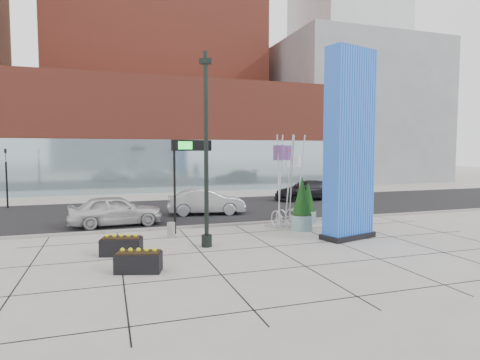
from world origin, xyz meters
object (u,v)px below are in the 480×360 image
object	(u,v)px
public_art_sculpture	(286,202)
concrete_bollard	(171,230)
overhead_street_sign	(190,153)
car_white_west	(116,211)
car_silver_mid	(206,202)
lamp_post	(206,168)
blue_pylon	(349,148)

from	to	relation	value
public_art_sculpture	concrete_bollard	xyz separation A→B (m)	(-6.21, -1.00, -0.91)
public_art_sculpture	concrete_bollard	bearing A→B (deg)	173.38
overhead_street_sign	car_white_west	bearing A→B (deg)	121.27
concrete_bollard	car_silver_mid	world-z (taller)	car_silver_mid
lamp_post	public_art_sculpture	distance (m)	6.29
concrete_bollard	overhead_street_sign	xyz separation A→B (m)	(1.07, 0.80, 3.49)
public_art_sculpture	overhead_street_sign	distance (m)	5.75
car_white_west	car_silver_mid	xyz separation A→B (m)	(5.42, 2.23, -0.03)
overhead_street_sign	concrete_bollard	bearing A→B (deg)	-160.79
lamp_post	car_silver_mid	world-z (taller)	lamp_post
lamp_post	public_art_sculpture	size ratio (longest dim) A/B	1.65
lamp_post	concrete_bollard	xyz separation A→B (m)	(-1.14, 2.16, -2.89)
car_silver_mid	blue_pylon	bearing A→B (deg)	-143.99
lamp_post	car_white_west	size ratio (longest dim) A/B	1.67
lamp_post	overhead_street_sign	xyz separation A→B (m)	(-0.07, 2.96, 0.60)
public_art_sculpture	car_silver_mid	distance (m)	5.95
car_silver_mid	car_white_west	bearing A→B (deg)	120.94
public_art_sculpture	car_silver_mid	xyz separation A→B (m)	(-3.13, 5.04, -0.48)
concrete_bollard	car_silver_mid	size ratio (longest dim) A/B	0.15
concrete_bollard	car_white_west	bearing A→B (deg)	121.58
car_white_west	lamp_post	bearing A→B (deg)	-153.54
concrete_bollard	car_white_west	xyz separation A→B (m)	(-2.34, 3.80, 0.46)
blue_pylon	car_white_west	distance (m)	12.26
lamp_post	car_silver_mid	xyz separation A→B (m)	(1.94, 8.20, -2.46)
concrete_bollard	car_white_west	size ratio (longest dim) A/B	0.15
blue_pylon	lamp_post	world-z (taller)	blue_pylon
car_white_west	public_art_sculpture	bearing A→B (deg)	-111.96
lamp_post	blue_pylon	bearing A→B (deg)	-4.06
concrete_bollard	car_silver_mid	bearing A→B (deg)	62.92
car_white_west	concrete_bollard	bearing A→B (deg)	-152.22
lamp_post	concrete_bollard	world-z (taller)	lamp_post
overhead_street_sign	car_white_west	distance (m)	5.47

